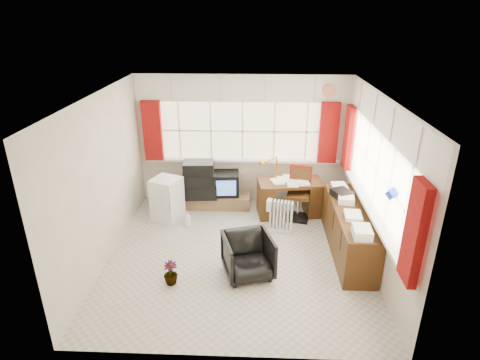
{
  "coord_description": "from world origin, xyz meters",
  "views": [
    {
      "loc": [
        0.26,
        -5.33,
        3.57
      ],
      "look_at": [
        0.01,
        0.55,
        1.06
      ],
      "focal_mm": 30.0,
      "sensor_mm": 36.0,
      "label": 1
    }
  ],
  "objects_px": {
    "office_chair": "(248,256)",
    "mini_fridge": "(167,199)",
    "crt_tv": "(226,183)",
    "radiator": "(281,220)",
    "desk_lamp": "(277,163)",
    "tv_bench": "(214,200)",
    "desk": "(290,196)",
    "credenza": "(349,229)",
    "task_chair": "(299,191)"
  },
  "relations": [
    {
      "from": "radiator",
      "to": "tv_bench",
      "type": "height_order",
      "value": "radiator"
    },
    {
      "from": "desk_lamp",
      "to": "task_chair",
      "type": "relative_size",
      "value": 0.47
    },
    {
      "from": "desk",
      "to": "tv_bench",
      "type": "bearing_deg",
      "value": 168.32
    },
    {
      "from": "desk_lamp",
      "to": "radiator",
      "type": "relative_size",
      "value": 0.76
    },
    {
      "from": "office_chair",
      "to": "credenza",
      "type": "relative_size",
      "value": 0.34
    },
    {
      "from": "crt_tv",
      "to": "desk_lamp",
      "type": "bearing_deg",
      "value": -12.34
    },
    {
      "from": "radiator",
      "to": "tv_bench",
      "type": "distance_m",
      "value": 1.59
    },
    {
      "from": "desk_lamp",
      "to": "office_chair",
      "type": "relative_size",
      "value": 0.66
    },
    {
      "from": "desk",
      "to": "desk_lamp",
      "type": "height_order",
      "value": "desk_lamp"
    },
    {
      "from": "desk",
      "to": "tv_bench",
      "type": "xyz_separation_m",
      "value": [
        -1.45,
        0.3,
        -0.25
      ]
    },
    {
      "from": "crt_tv",
      "to": "mini_fridge",
      "type": "bearing_deg",
      "value": -150.86
    },
    {
      "from": "desk",
      "to": "tv_bench",
      "type": "relative_size",
      "value": 0.88
    },
    {
      "from": "credenza",
      "to": "tv_bench",
      "type": "distance_m",
      "value": 2.75
    },
    {
      "from": "task_chair",
      "to": "crt_tv",
      "type": "xyz_separation_m",
      "value": [
        -1.37,
        0.37,
        -0.05
      ]
    },
    {
      "from": "office_chair",
      "to": "mini_fridge",
      "type": "relative_size",
      "value": 0.87
    },
    {
      "from": "desk_lamp",
      "to": "task_chair",
      "type": "height_order",
      "value": "desk_lamp"
    },
    {
      "from": "desk",
      "to": "mini_fridge",
      "type": "relative_size",
      "value": 1.56
    },
    {
      "from": "office_chair",
      "to": "tv_bench",
      "type": "distance_m",
      "value": 2.32
    },
    {
      "from": "mini_fridge",
      "to": "desk",
      "type": "bearing_deg",
      "value": 6.68
    },
    {
      "from": "office_chair",
      "to": "mini_fridge",
      "type": "distance_m",
      "value": 2.23
    },
    {
      "from": "office_chair",
      "to": "tv_bench",
      "type": "xyz_separation_m",
      "value": [
        -0.72,
        2.2,
        -0.19
      ]
    },
    {
      "from": "desk",
      "to": "radiator",
      "type": "bearing_deg",
      "value": -105.83
    },
    {
      "from": "desk_lamp",
      "to": "mini_fridge",
      "type": "xyz_separation_m",
      "value": [
        -1.98,
        -0.37,
        -0.59
      ]
    },
    {
      "from": "tv_bench",
      "to": "crt_tv",
      "type": "relative_size",
      "value": 2.72
    },
    {
      "from": "radiator",
      "to": "office_chair",
      "type": "bearing_deg",
      "value": -113.76
    },
    {
      "from": "desk_lamp",
      "to": "task_chair",
      "type": "distance_m",
      "value": 0.65
    },
    {
      "from": "desk",
      "to": "desk_lamp",
      "type": "distance_m",
      "value": 0.67
    },
    {
      "from": "desk",
      "to": "office_chair",
      "type": "bearing_deg",
      "value": -111.03
    },
    {
      "from": "desk_lamp",
      "to": "office_chair",
      "type": "bearing_deg",
      "value": -103.23
    },
    {
      "from": "credenza",
      "to": "crt_tv",
      "type": "relative_size",
      "value": 3.89
    },
    {
      "from": "desk_lamp",
      "to": "crt_tv",
      "type": "relative_size",
      "value": 0.88
    },
    {
      "from": "office_chair",
      "to": "crt_tv",
      "type": "bearing_deg",
      "value": 85.68
    },
    {
      "from": "credenza",
      "to": "mini_fridge",
      "type": "relative_size",
      "value": 2.52
    },
    {
      "from": "office_chair",
      "to": "mini_fridge",
      "type": "height_order",
      "value": "mini_fridge"
    },
    {
      "from": "desk",
      "to": "office_chair",
      "type": "height_order",
      "value": "desk"
    },
    {
      "from": "task_chair",
      "to": "office_chair",
      "type": "relative_size",
      "value": 1.42
    },
    {
      "from": "crt_tv",
      "to": "task_chair",
      "type": "bearing_deg",
      "value": -15.28
    },
    {
      "from": "task_chair",
      "to": "mini_fridge",
      "type": "xyz_separation_m",
      "value": [
        -2.41,
        -0.2,
        -0.12
      ]
    },
    {
      "from": "radiator",
      "to": "task_chair",
      "type": "bearing_deg",
      "value": 60.03
    },
    {
      "from": "credenza",
      "to": "mini_fridge",
      "type": "xyz_separation_m",
      "value": [
        -3.07,
        0.96,
        0.0
      ]
    },
    {
      "from": "task_chair",
      "to": "mini_fridge",
      "type": "distance_m",
      "value": 2.42
    },
    {
      "from": "task_chair",
      "to": "desk_lamp",
      "type": "bearing_deg",
      "value": 158.4
    },
    {
      "from": "radiator",
      "to": "credenza",
      "type": "height_order",
      "value": "credenza"
    },
    {
      "from": "desk",
      "to": "task_chair",
      "type": "distance_m",
      "value": 0.23
    },
    {
      "from": "office_chair",
      "to": "tv_bench",
      "type": "bearing_deg",
      "value": 91.62
    },
    {
      "from": "desk_lamp",
      "to": "radiator",
      "type": "distance_m",
      "value": 1.08
    },
    {
      "from": "credenza",
      "to": "crt_tv",
      "type": "bearing_deg",
      "value": 143.0
    },
    {
      "from": "credenza",
      "to": "office_chair",
      "type": "bearing_deg",
      "value": -156.56
    },
    {
      "from": "tv_bench",
      "to": "office_chair",
      "type": "bearing_deg",
      "value": -71.88
    },
    {
      "from": "office_chair",
      "to": "radiator",
      "type": "height_order",
      "value": "office_chair"
    }
  ]
}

